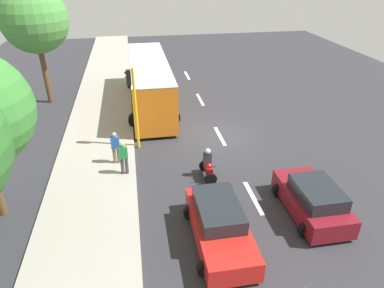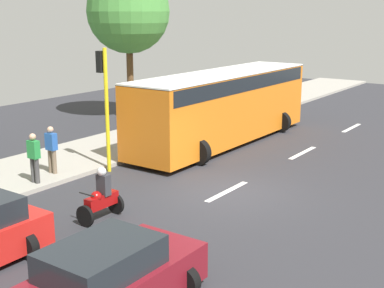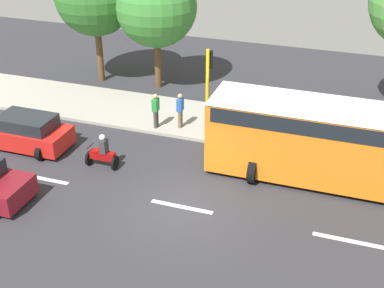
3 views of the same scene
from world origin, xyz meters
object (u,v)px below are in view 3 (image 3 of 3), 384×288
Objects in this scene: city_bus at (352,142)px; pedestrian_near_signal at (156,110)px; traffic_light_corner at (208,84)px; car_red at (23,132)px; motorcycle at (102,153)px; pedestrian_by_tree at (180,109)px; street_tree_south at (156,6)px.

pedestrian_near_signal is at bearing 78.26° from city_bus.
pedestrian_near_signal is at bearing 76.55° from traffic_light_corner.
car_red is at bearing 109.59° from traffic_light_corner.
traffic_light_corner is (-0.65, -2.73, 1.87)m from pedestrian_near_signal.
pedestrian_by_tree is at bearing -23.79° from motorcycle.
city_bus is at bearing -83.63° from car_red.
pedestrian_by_tree is at bearing -57.90° from car_red.
city_bus is 1.64× the size of street_tree_south.
car_red is at bearing 160.07° from street_tree_south.
pedestrian_by_tree is (4.25, -1.87, 0.42)m from motorcycle.
pedestrian_near_signal is 3.37m from traffic_light_corner.
car_red is 13.95m from city_bus.
traffic_light_corner reaches higher than motorcycle.
traffic_light_corner is (1.19, 6.14, 1.08)m from city_bus.
pedestrian_near_signal is at bearing -55.63° from car_red.
car_red is at bearing 122.10° from pedestrian_by_tree.
motorcycle is at bearing 168.23° from pedestrian_near_signal.
pedestrian_by_tree is 2.71m from traffic_light_corner.
street_tree_south is at bearing 39.54° from traffic_light_corner.
traffic_light_corner is at bearing -70.41° from car_red.
street_tree_south is (8.36, -3.03, 3.80)m from car_red.
street_tree_south is (8.84, 1.11, 3.87)m from motorcycle.
pedestrian_near_signal reaches higher than motorcycle.
pedestrian_near_signal is (3.86, -0.80, 0.42)m from motorcycle.
street_tree_south is at bearing 21.08° from pedestrian_near_signal.
street_tree_south reaches higher than traffic_light_corner.
pedestrian_by_tree is at bearing 57.83° from traffic_light_corner.
car_red is 4.17m from motorcycle.
pedestrian_by_tree is (2.23, 7.80, -0.79)m from city_bus.
traffic_light_corner is 7.47m from street_tree_south.
street_tree_south is (4.58, 2.99, 3.46)m from pedestrian_by_tree.
pedestrian_near_signal is 0.25× the size of street_tree_south.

